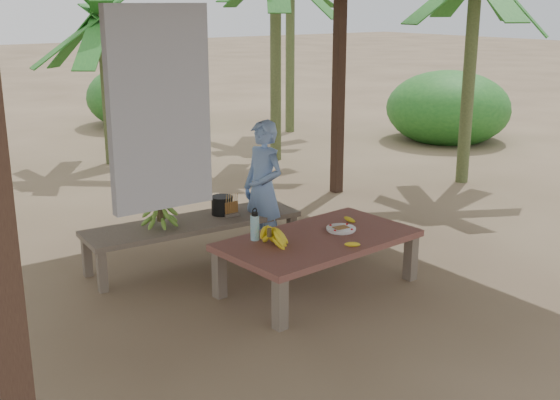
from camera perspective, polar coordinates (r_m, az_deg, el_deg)
ground at (r=6.53m, az=-1.23°, el=-7.41°), size 80.00×80.00×0.00m
work_table at (r=6.45m, az=3.14°, el=-3.57°), size 1.87×1.14×0.50m
bench at (r=7.12m, az=-7.05°, el=-2.12°), size 2.24×0.75×0.45m
ripe_banana_bunch at (r=6.14m, az=-0.87°, el=-3.00°), size 0.34×0.31×0.19m
plate at (r=6.61m, az=4.98°, el=-2.37°), size 0.28×0.28×0.04m
loose_banana_front at (r=6.20m, az=5.90°, el=-3.61°), size 0.16×0.07×0.04m
loose_banana_side at (r=6.89m, az=5.68°, el=-1.59°), size 0.08×0.15×0.04m
water_flask at (r=6.31m, az=-2.06°, el=-2.18°), size 0.08×0.08×0.30m
green_banana_stalk at (r=6.92m, az=-9.75°, el=-0.77°), size 0.33×0.33×0.35m
cooking_pot at (r=7.27m, az=-4.74°, el=-0.46°), size 0.22×0.22×0.18m
skewer_rack at (r=7.20m, az=-3.97°, el=-0.38°), size 0.19×0.09×0.24m
woman at (r=7.23m, az=-1.36°, el=0.90°), size 0.41×0.56×1.42m
banana_plant_n at (r=11.62m, az=-14.19°, el=13.08°), size 1.80×1.80×2.58m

